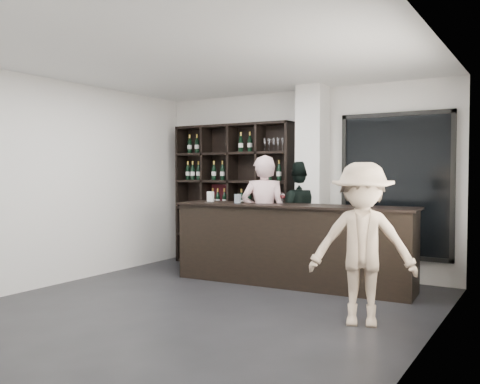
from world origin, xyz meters
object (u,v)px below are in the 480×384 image
Objects in this scene: taster_pink at (264,218)px; taster_black at (300,218)px; tasting_counter at (291,245)px; wine_shelf at (233,195)px; customer at (362,244)px.

taster_pink is 0.64m from taster_black.
tasting_counter is 0.74m from taster_black.
wine_shelf is 1.38m from taster_black.
taster_pink is (1.00, -0.72, -0.28)m from wine_shelf.
wine_shelf is at bearing -25.13° from taster_black.
taster_black is 1.05× the size of customer.
wine_shelf is 1.26m from taster_pink.
wine_shelf is 1.41× the size of customer.
customer is at bearing 111.51° from taster_black.
customer is (1.45, -1.31, 0.28)m from tasting_counter.
tasting_counter is 1.87× the size of taster_pink.
taster_pink is at bearing 40.84° from taster_black.
customer reaches higher than tasting_counter.
taster_pink is 1.03× the size of taster_black.
tasting_counter is at bearing -28.52° from wine_shelf.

